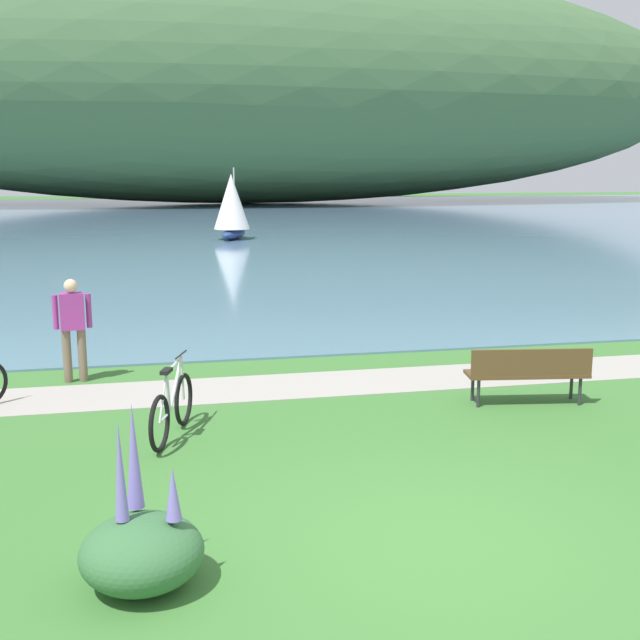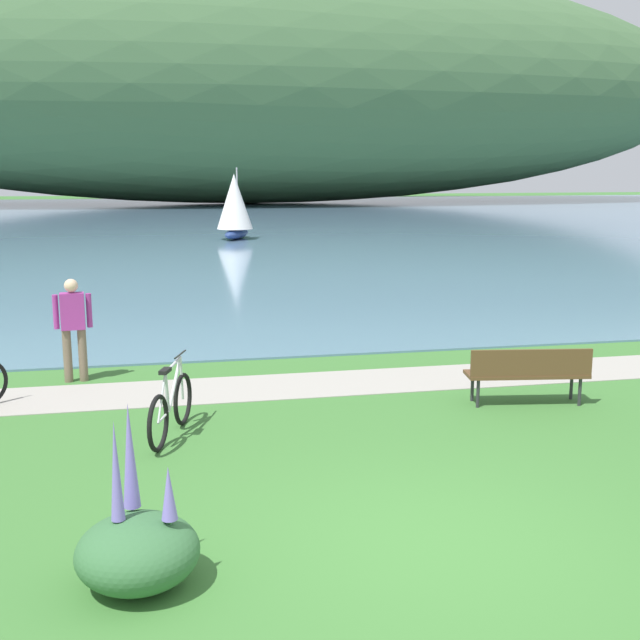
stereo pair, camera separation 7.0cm
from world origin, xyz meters
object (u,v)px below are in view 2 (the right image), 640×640
Objects in this scene: park_bench_near_camera at (528,371)px; sailboat_nearest_to_shore at (235,206)px; person_at_shoreline at (73,323)px; bicycle_beside_path at (171,408)px.

sailboat_nearest_to_shore reaches higher than park_bench_near_camera.
park_bench_near_camera is 7.25m from person_at_shoreline.
person_at_shoreline is 26.07m from sailboat_nearest_to_shore.
park_bench_near_camera is 1.09× the size of bicycle_beside_path.
bicycle_beside_path is at bearing -97.28° from sailboat_nearest_to_shore.
sailboat_nearest_to_shore is at bearing 93.14° from park_bench_near_camera.
person_at_shoreline reaches higher than park_bench_near_camera.
sailboat_nearest_to_shore is (3.66, 28.66, 1.28)m from bicycle_beside_path.
sailboat_nearest_to_shore is (-1.55, 28.28, 1.15)m from park_bench_near_camera.
bicycle_beside_path is at bearing -175.86° from park_bench_near_camera.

